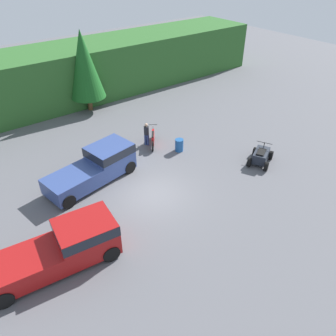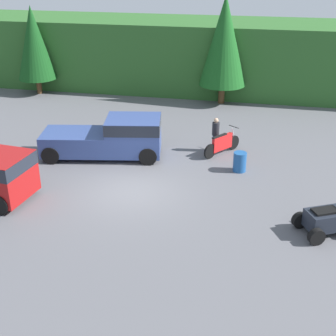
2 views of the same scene
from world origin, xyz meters
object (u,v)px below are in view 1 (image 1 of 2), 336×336
pickup_truck_red (65,246)px  rider_person (147,133)px  pickup_truck_second (97,165)px  dirt_bike (153,138)px  quad_atv (261,156)px  steel_barrel (179,145)px

pickup_truck_red → rider_person: 10.88m
rider_person → pickup_truck_second: bearing=163.7°
dirt_bike → quad_atv: quad_atv is taller
pickup_truck_second → rider_person: (4.65, 1.60, -0.09)m
pickup_truck_red → steel_barrel: (10.08, 4.42, -0.57)m
dirt_bike → steel_barrel: (0.96, -1.77, -0.06)m
pickup_truck_second → steel_barrel: (5.97, -0.44, -0.56)m
pickup_truck_red → quad_atv: size_ratio=2.41×
dirt_bike → steel_barrel: 2.02m
pickup_truck_red → rider_person: size_ratio=3.45×
pickup_truck_red → pickup_truck_second: size_ratio=1.00×
quad_atv → steel_barrel: quad_atv is taller
quad_atv → rider_person: size_ratio=1.43×
pickup_truck_red → pickup_truck_second: bearing=56.4°
quad_atv → pickup_truck_second: bearing=125.8°
pickup_truck_second → rider_person: size_ratio=3.44×
steel_barrel → rider_person: bearing=123.0°
quad_atv → dirt_bike: bearing=98.0°
dirt_bike → quad_atv: 7.51m
pickup_truck_red → quad_atv: 13.39m
pickup_truck_second → quad_atv: 10.48m
dirt_bike → rider_person: (-0.36, 0.27, 0.41)m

